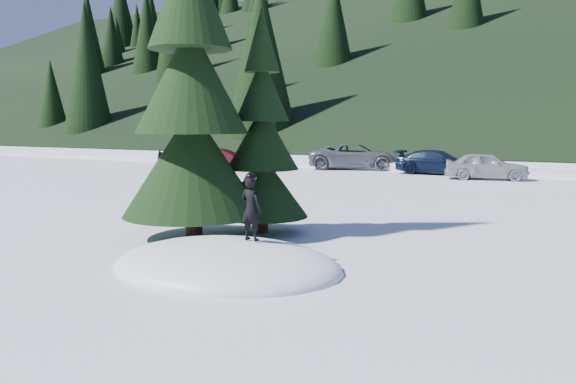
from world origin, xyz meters
The scene contains 11 objects.
ground centered at (0.00, 0.00, 0.00)m, with size 200.00×200.00×0.00m, color white.
snow_mound centered at (0.00, 0.00, 0.00)m, with size 4.48×3.52×0.96m, color white.
forest_hillside centered at (0.00, 54.00, 12.50)m, with size 200.00×60.00×25.00m, color black, non-canonical shape.
spruce_tall centered at (-2.20, 1.80, 3.32)m, with size 3.20×3.20×8.60m.
spruce_short centered at (-1.20, 3.20, 2.10)m, with size 2.20×2.20×5.37m.
child_skier centered at (0.32, 0.36, 1.08)m, with size 0.44×0.29×1.20m, color black.
car_0 centered at (-17.44, 19.50, 0.67)m, with size 1.58×3.92×1.33m, color black.
car_1 centered at (-12.89, 17.70, 0.62)m, with size 1.32×3.77×1.24m, color #400B0E.
car_2 centered at (-6.73, 22.41, 0.76)m, with size 2.54×5.50×1.53m, color #575A60.
car_3 centered at (-1.65, 21.35, 0.64)m, with size 1.78×4.38×1.27m, color black.
car_4 centered at (1.12, 19.69, 0.65)m, with size 1.55×3.84×1.31m, color #9C9FA4.
Camera 1 is at (5.95, -8.25, 2.63)m, focal length 35.00 mm.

